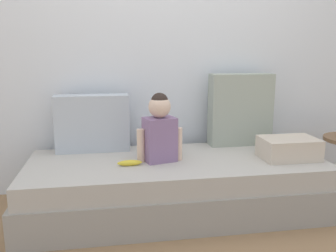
{
  "coord_description": "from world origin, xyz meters",
  "views": [
    {
      "loc": [
        -0.47,
        -2.45,
        1.17
      ],
      "look_at": [
        -0.06,
        0.0,
        0.64
      ],
      "focal_mm": 38.16,
      "sensor_mm": 36.0,
      "label": 1
    }
  ],
  "objects_px": {
    "throw_pillow_left": "(92,123)",
    "throw_pillow_right": "(240,110)",
    "folded_blanket": "(289,148)",
    "banana": "(130,163)",
    "toddler": "(160,129)",
    "couch": "(176,185)"
  },
  "relations": [
    {
      "from": "throw_pillow_right",
      "to": "couch",
      "type": "bearing_deg",
      "value": -150.96
    },
    {
      "from": "banana",
      "to": "folded_blanket",
      "type": "height_order",
      "value": "folded_blanket"
    },
    {
      "from": "banana",
      "to": "couch",
      "type": "bearing_deg",
      "value": 14.78
    },
    {
      "from": "throw_pillow_left",
      "to": "toddler",
      "type": "xyz_separation_m",
      "value": [
        0.48,
        -0.35,
        0.01
      ]
    },
    {
      "from": "throw_pillow_right",
      "to": "folded_blanket",
      "type": "distance_m",
      "value": 0.54
    },
    {
      "from": "toddler",
      "to": "banana",
      "type": "bearing_deg",
      "value": -160.27
    },
    {
      "from": "throw_pillow_left",
      "to": "banana",
      "type": "bearing_deg",
      "value": -58.66
    },
    {
      "from": "throw_pillow_left",
      "to": "folded_blanket",
      "type": "relative_size",
      "value": 1.42
    },
    {
      "from": "couch",
      "to": "banana",
      "type": "xyz_separation_m",
      "value": [
        -0.34,
        -0.09,
        0.22
      ]
    },
    {
      "from": "folded_blanket",
      "to": "toddler",
      "type": "bearing_deg",
      "value": 174.1
    },
    {
      "from": "throw_pillow_right",
      "to": "toddler",
      "type": "relative_size",
      "value": 1.2
    },
    {
      "from": "throw_pillow_left",
      "to": "throw_pillow_right",
      "type": "height_order",
      "value": "throw_pillow_right"
    },
    {
      "from": "throw_pillow_right",
      "to": "toddler",
      "type": "distance_m",
      "value": 0.81
    },
    {
      "from": "couch",
      "to": "toddler",
      "type": "xyz_separation_m",
      "value": [
        -0.12,
        -0.01,
        0.43
      ]
    },
    {
      "from": "couch",
      "to": "banana",
      "type": "bearing_deg",
      "value": -165.22
    },
    {
      "from": "throw_pillow_left",
      "to": "throw_pillow_right",
      "type": "xyz_separation_m",
      "value": [
        1.21,
        0.0,
        0.07
      ]
    },
    {
      "from": "throw_pillow_right",
      "to": "folded_blanket",
      "type": "relative_size",
      "value": 1.47
    },
    {
      "from": "couch",
      "to": "throw_pillow_right",
      "type": "xyz_separation_m",
      "value": [
        0.6,
        0.33,
        0.49
      ]
    },
    {
      "from": "folded_blanket",
      "to": "throw_pillow_right",
      "type": "bearing_deg",
      "value": 115.68
    },
    {
      "from": "couch",
      "to": "folded_blanket",
      "type": "relative_size",
      "value": 5.48
    },
    {
      "from": "throw_pillow_right",
      "to": "banana",
      "type": "height_order",
      "value": "throw_pillow_right"
    },
    {
      "from": "couch",
      "to": "throw_pillow_right",
      "type": "height_order",
      "value": "throw_pillow_right"
    }
  ]
}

